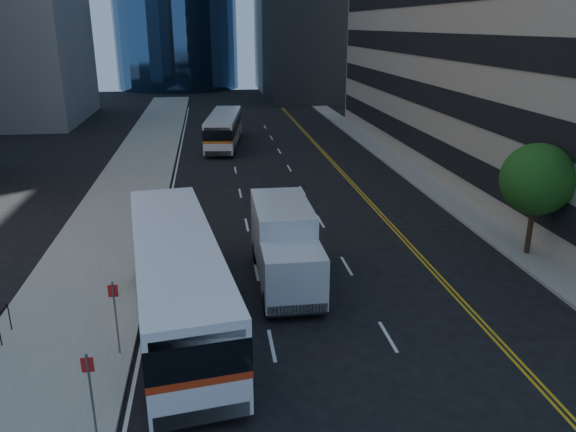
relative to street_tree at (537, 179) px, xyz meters
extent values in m
plane|color=black|center=(-9.00, -8.00, -3.64)|extent=(160.00, 160.00, 0.00)
cube|color=gray|center=(-19.50, 17.00, -3.57)|extent=(5.00, 90.00, 0.15)
cube|color=gray|center=(0.00, 17.00, -3.57)|extent=(2.00, 90.00, 0.15)
cylinder|color=#332114|center=(0.00, 0.00, -2.39)|extent=(0.24, 0.24, 2.20)
sphere|color=#144313|center=(0.00, 0.00, 0.01)|extent=(3.20, 3.20, 3.20)
cube|color=white|center=(-15.60, -3.90, -2.71)|extent=(4.39, 12.66, 1.14)
cube|color=red|center=(-15.60, -3.90, -2.04)|extent=(4.41, 12.69, 0.23)
cube|color=black|center=(-15.60, -3.90, -1.47)|extent=(4.41, 12.69, 0.93)
cube|color=white|center=(-15.60, -3.90, -0.69)|extent=(4.39, 12.66, 0.52)
cylinder|color=black|center=(-16.30, -7.76, -3.12)|extent=(0.45, 1.07, 1.03)
cylinder|color=black|center=(-13.87, -7.42, -3.12)|extent=(0.45, 1.07, 1.03)
cylinder|color=black|center=(-17.27, -0.79, -3.12)|extent=(0.45, 1.07, 1.03)
cylinder|color=black|center=(-14.85, -0.45, -3.12)|extent=(0.45, 1.07, 1.03)
cube|color=silver|center=(-13.00, 26.84, -2.84)|extent=(3.65, 10.95, 0.98)
cube|color=#D56014|center=(-13.00, 26.84, -2.25)|extent=(3.67, 10.97, 0.20)
cube|color=black|center=(-13.00, 26.84, -1.76)|extent=(3.67, 10.97, 0.81)
cube|color=silver|center=(-13.00, 26.84, -1.09)|extent=(3.65, 10.95, 0.45)
cylinder|color=black|center=(-14.44, 23.77, -3.19)|extent=(0.38, 0.92, 0.90)
cylinder|color=black|center=(-12.37, 23.51, -3.19)|extent=(0.38, 0.92, 0.90)
cylinder|color=black|center=(-13.68, 29.81, -3.19)|extent=(0.38, 0.92, 0.90)
cylinder|color=black|center=(-11.61, 29.55, -3.19)|extent=(0.38, 0.92, 0.90)
cube|color=silver|center=(-11.42, -3.64, -2.27)|extent=(2.27, 2.08, 1.98)
cube|color=black|center=(-11.43, -4.54, -1.89)|extent=(2.07, 0.07, 1.04)
cube|color=silver|center=(-11.41, -0.34, -1.71)|extent=(2.28, 4.54, 2.45)
cube|color=black|center=(-11.42, -1.38, -3.12)|extent=(1.68, 6.23, 0.24)
cylinder|color=black|center=(-12.44, -3.83, -3.19)|extent=(0.27, 0.91, 0.91)
cylinder|color=black|center=(-10.41, -3.83, -3.19)|extent=(0.27, 0.91, 0.91)
cylinder|color=black|center=(-12.42, 0.89, -3.19)|extent=(0.27, 0.91, 0.91)
cylinder|color=black|center=(-10.40, 0.89, -3.19)|extent=(0.27, 0.91, 0.91)
camera|label=1|loc=(-14.22, -22.17, 6.47)|focal=35.00mm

